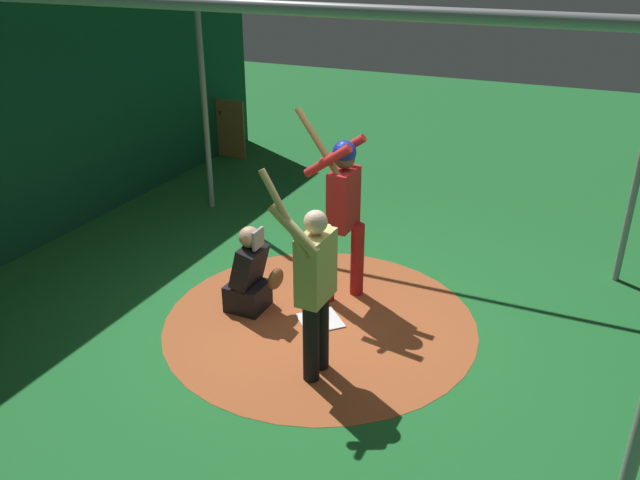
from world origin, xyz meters
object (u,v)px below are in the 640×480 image
object	(u,v)px
home_plate	(320,320)
batter	(342,205)
bat_rack	(225,130)
visitor	(315,284)
catcher	(251,277)

from	to	relation	value
home_plate	batter	size ratio (longest dim) A/B	0.20
home_plate	bat_rack	world-z (taller)	bat_rack
visitor	bat_rack	world-z (taller)	visitor
home_plate	catcher	world-z (taller)	catcher
home_plate	batter	distance (m)	1.24
catcher	visitor	size ratio (longest dim) A/B	0.49
home_plate	visitor	distance (m)	1.29
home_plate	visitor	size ratio (longest dim) A/B	0.21
home_plate	catcher	size ratio (longest dim) A/B	0.43
batter	visitor	world-z (taller)	batter
catcher	bat_rack	distance (m)	5.59
batter	visitor	size ratio (longest dim) A/B	1.07
catcher	bat_rack	size ratio (longest dim) A/B	0.93
catcher	visitor	bearing A→B (deg)	-34.57
batter	bat_rack	bearing A→B (deg)	134.88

